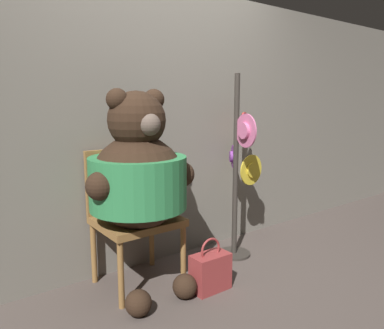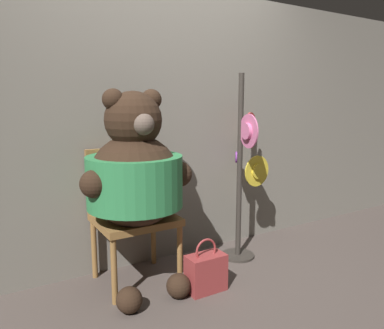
{
  "view_description": "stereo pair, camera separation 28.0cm",
  "coord_description": "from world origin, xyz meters",
  "px_view_note": "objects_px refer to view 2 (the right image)",
  "views": [
    {
      "loc": [
        -1.58,
        -1.92,
        1.31
      ],
      "look_at": [
        0.08,
        0.29,
        0.84
      ],
      "focal_mm": 35.0,
      "sensor_mm": 36.0,
      "label": 1
    },
    {
      "loc": [
        -1.34,
        -2.08,
        1.31
      ],
      "look_at": [
        0.08,
        0.29,
        0.84
      ],
      "focal_mm": 35.0,
      "sensor_mm": 36.0,
      "label": 2
    }
  ],
  "objects_px": {
    "teddy_bear": "(135,175)",
    "hat_display_rack": "(245,170)",
    "handbag_on_ground": "(206,272)",
    "chair": "(131,208)"
  },
  "relations": [
    {
      "from": "teddy_bear",
      "to": "hat_display_rack",
      "type": "bearing_deg",
      "value": 2.85
    },
    {
      "from": "teddy_bear",
      "to": "hat_display_rack",
      "type": "relative_size",
      "value": 0.91
    },
    {
      "from": "teddy_bear",
      "to": "hat_display_rack",
      "type": "distance_m",
      "value": 1.0
    },
    {
      "from": "chair",
      "to": "handbag_on_ground",
      "type": "bearing_deg",
      "value": -51.64
    },
    {
      "from": "teddy_bear",
      "to": "hat_display_rack",
      "type": "height_order",
      "value": "hat_display_rack"
    },
    {
      "from": "chair",
      "to": "teddy_bear",
      "type": "xyz_separation_m",
      "value": [
        -0.03,
        -0.17,
        0.28
      ]
    },
    {
      "from": "teddy_bear",
      "to": "handbag_on_ground",
      "type": "xyz_separation_m",
      "value": [
        0.39,
        -0.3,
        -0.68
      ]
    },
    {
      "from": "chair",
      "to": "hat_display_rack",
      "type": "height_order",
      "value": "hat_display_rack"
    },
    {
      "from": "hat_display_rack",
      "to": "handbag_on_ground",
      "type": "bearing_deg",
      "value": -150.31
    },
    {
      "from": "hat_display_rack",
      "to": "teddy_bear",
      "type": "bearing_deg",
      "value": -177.15
    }
  ]
}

